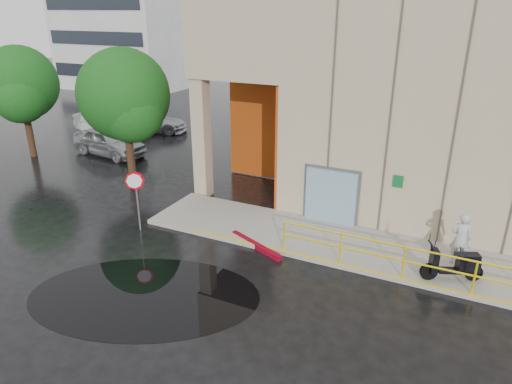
# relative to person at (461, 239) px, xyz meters

# --- Properties ---
(ground) EXTENTS (120.00, 120.00, 0.00)m
(ground) POSITION_rel_person_xyz_m (-4.70, -4.72, -1.00)
(ground) COLOR black
(ground) RESTS_ON ground
(sidewalk) EXTENTS (20.00, 3.00, 0.15)m
(sidewalk) POSITION_rel_person_xyz_m (-0.70, -0.22, -0.93)
(sidewalk) COLOR gray
(sidewalk) RESTS_ON ground
(building) EXTENTS (20.00, 10.17, 8.00)m
(building) POSITION_rel_person_xyz_m (0.40, 6.27, 3.20)
(building) COLOR tan
(building) RESTS_ON ground
(guardrail) EXTENTS (9.56, 0.06, 1.03)m
(guardrail) POSITION_rel_person_xyz_m (-0.45, -1.57, -0.32)
(guardrail) COLOR yellow
(guardrail) RESTS_ON sidewalk
(distant_building) EXTENTS (12.00, 8.08, 15.00)m
(distant_building) POSITION_rel_person_xyz_m (-32.70, 23.26, 6.50)
(distant_building) COLOR #B6B6B1
(distant_building) RESTS_ON ground
(person) EXTENTS (0.69, 0.52, 1.70)m
(person) POSITION_rel_person_xyz_m (0.00, 0.00, 0.00)
(person) COLOR #B0B1B5
(person) RESTS_ON sidewalk
(scooter) EXTENTS (1.84, 1.22, 1.40)m
(scooter) POSITION_rel_person_xyz_m (-0.08, -1.10, -0.05)
(scooter) COLOR black
(scooter) RESTS_ON sidewalk
(stop_sign) EXTENTS (0.57, 0.45, 2.30)m
(stop_sign) POSITION_rel_person_xyz_m (-10.58, -2.30, 0.69)
(stop_sign) COLOR slate
(stop_sign) RESTS_ON ground
(red_curb) EXTENTS (2.27, 1.12, 0.18)m
(red_curb) POSITION_rel_person_xyz_m (-6.20, -1.62, -0.91)
(red_curb) COLOR maroon
(red_curb) RESTS_ON ground
(puddle) EXTENTS (7.61, 6.21, 0.01)m
(puddle) POSITION_rel_person_xyz_m (-7.84, -5.49, -1.00)
(puddle) COLOR black
(puddle) RESTS_ON ground
(car_a) EXTENTS (4.68, 2.37, 1.53)m
(car_a) POSITION_rel_person_xyz_m (-18.06, 4.37, -0.24)
(car_a) COLOR #9A9EA1
(car_a) RESTS_ON ground
(car_b) EXTENTS (5.03, 2.12, 1.62)m
(car_b) POSITION_rel_person_xyz_m (-21.24, 7.87, -0.19)
(car_b) COLOR silver
(car_b) RESTS_ON ground
(car_c) EXTENTS (5.21, 3.51, 1.40)m
(car_c) POSITION_rel_person_xyz_m (-19.25, 9.41, -0.30)
(car_c) COLOR #A9AAB0
(car_c) RESTS_ON ground
(tree_near) EXTENTS (4.06, 4.06, 6.06)m
(tree_near) POSITION_rel_person_xyz_m (-14.20, 1.75, 2.86)
(tree_near) COLOR black
(tree_near) RESTS_ON ground
(tree_far) EXTENTS (3.83, 3.85, 5.87)m
(tree_far) POSITION_rel_person_xyz_m (-21.60, 2.25, 2.79)
(tree_far) COLOR black
(tree_far) RESTS_ON ground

